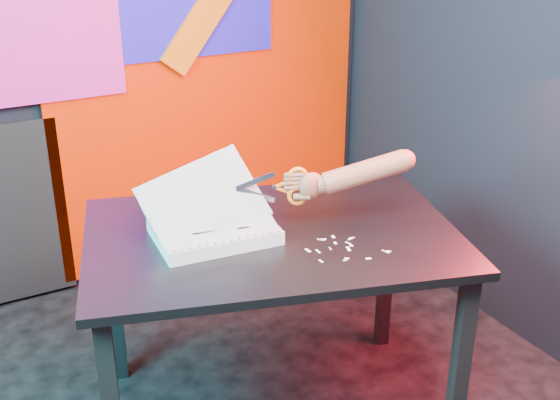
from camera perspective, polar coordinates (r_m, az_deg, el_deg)
room at (r=1.81m, az=-6.49°, el=9.83°), size 3.01×3.01×2.71m
backdrop at (r=3.28m, az=-15.28°, el=8.26°), size 2.88×0.05×2.08m
work_table at (r=2.36m, az=-0.66°, el=-4.56°), size 1.40×1.13×0.75m
printout_stack at (r=2.28m, az=-5.40°, el=-2.41°), size 0.43×0.31×0.29m
scissors at (r=2.30m, az=1.03°, el=1.11°), size 0.22×0.10×0.14m
hand_forearm at (r=2.32m, az=6.18°, el=2.10°), size 0.40×0.20×0.16m
paper_clippings at (r=2.23m, az=5.07°, el=-3.84°), size 0.23×0.20×0.00m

